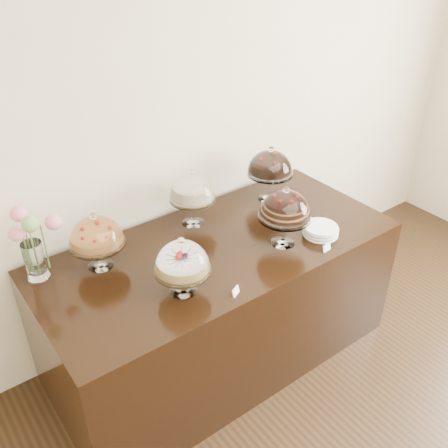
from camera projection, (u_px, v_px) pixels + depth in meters
wall_back at (211, 113)px, 3.22m from camera, size 5.00×0.04×3.00m
display_counter at (219, 303)px, 3.24m from camera, size 2.20×1.00×0.90m
cake_stand_sugar_sponge at (182, 260)px, 2.54m from camera, size 0.30×0.30×0.34m
cake_stand_choco_layer at (285, 207)px, 2.89m from camera, size 0.31×0.31×0.39m
cake_stand_cheesecake at (192, 190)px, 3.09m from camera, size 0.30×0.30×0.38m
cake_stand_dark_choco at (270, 165)px, 3.35m from camera, size 0.31×0.31×0.39m
cake_stand_fruit_tart at (96, 234)px, 2.72m from camera, size 0.31×0.31×0.35m
flower_vase at (33, 243)px, 2.63m from camera, size 0.27×0.22×0.42m
plate_stack at (321, 231)px, 3.08m from camera, size 0.21×0.21×0.06m
price_card_left at (236, 291)px, 2.60m from camera, size 0.06×0.04×0.04m
price_card_right at (327, 248)px, 2.94m from camera, size 0.06×0.02×0.04m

